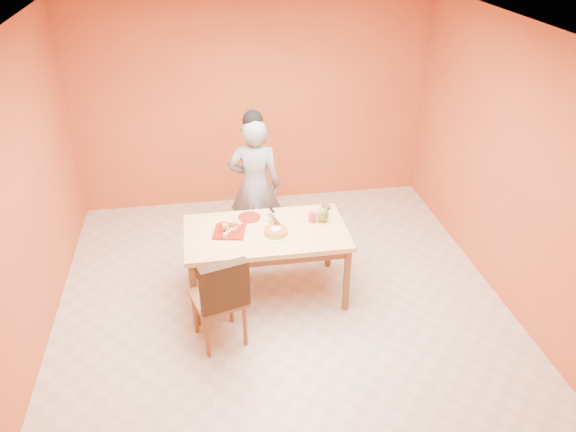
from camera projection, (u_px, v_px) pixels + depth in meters
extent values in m
plane|color=beige|center=(284.00, 312.00, 5.62)|extent=(5.00, 5.00, 0.00)
plane|color=silver|center=(283.00, 36.00, 4.28)|extent=(5.00, 5.00, 0.00)
plane|color=#D26530|center=(253.00, 103.00, 7.10)|extent=(4.50, 0.00, 4.50)
plane|color=#D26530|center=(15.00, 213.00, 4.63)|extent=(0.00, 5.00, 5.00)
plane|color=#D26530|center=(520.00, 175.00, 5.27)|extent=(0.00, 5.00, 5.00)
cube|color=#DBBB72|center=(266.00, 233.00, 5.54)|extent=(1.60, 0.90, 0.05)
cube|color=brown|center=(266.00, 239.00, 5.58)|extent=(1.48, 0.78, 0.10)
cylinder|color=brown|center=(194.00, 295.00, 5.29)|extent=(0.07, 0.07, 0.71)
cylinder|color=brown|center=(193.00, 251.00, 5.96)|extent=(0.07, 0.07, 0.71)
cylinder|color=brown|center=(347.00, 280.00, 5.50)|extent=(0.07, 0.07, 0.71)
cylinder|color=brown|center=(329.00, 239.00, 6.17)|extent=(0.07, 0.07, 0.71)
imported|color=gray|center=(255.00, 186.00, 6.29)|extent=(0.64, 0.48, 1.61)
cube|color=maroon|center=(230.00, 231.00, 5.50)|extent=(0.36, 0.36, 0.02)
cylinder|color=maroon|center=(249.00, 217.00, 5.75)|extent=(0.25, 0.25, 0.01)
cylinder|color=white|center=(276.00, 234.00, 5.46)|extent=(0.33, 0.33, 0.01)
cylinder|color=gold|center=(276.00, 231.00, 5.44)|extent=(0.28, 0.28, 0.05)
cube|color=white|center=(274.00, 219.00, 5.58)|extent=(0.11, 0.25, 0.01)
ellipsoid|color=olive|center=(323.00, 215.00, 5.65)|extent=(0.13, 0.10, 0.16)
cylinder|color=#E12161|center=(312.00, 217.00, 5.66)|extent=(0.09, 0.09, 0.11)
cylinder|color=#36180E|center=(326.00, 207.00, 5.92)|extent=(0.12, 0.12, 0.03)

